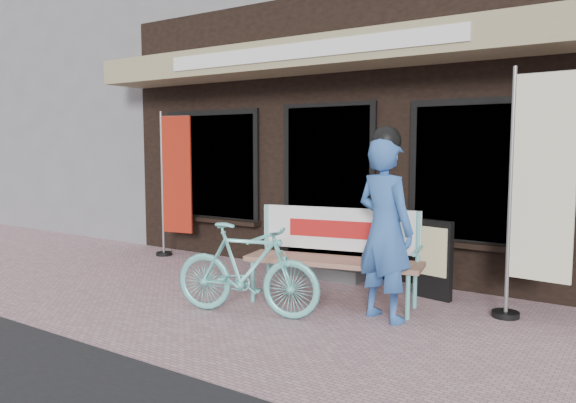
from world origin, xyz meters
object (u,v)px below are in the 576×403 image
Objects in this scene: menu_stand at (433,259)px; bicycle at (247,269)px; bench at (335,248)px; person at (385,226)px; nobori_cream at (537,192)px; nobori_red at (175,182)px.

bicycle is at bearing -118.31° from menu_stand.
bench is 1.03× the size of person.
bicycle reaches higher than menu_stand.
bicycle is at bearing -134.36° from person.
nobori_cream is (2.36, 1.32, 0.78)m from bicycle.
person is at bearing -32.10° from bench.
person is (0.67, -0.24, 0.32)m from bench.
person is 1.22× the size of bicycle.
bench is at bearing -25.03° from nobori_red.
person reaches higher than bicycle.
bench reaches higher than bicycle.
nobori_red is 4.05m from menu_stand.
person is 1.42m from nobori_cream.
menu_stand is (1.31, 1.59, -0.01)m from bicycle.
nobori_cream is at bearing -75.11° from bicycle.
bench is at bearing -160.78° from nobori_cream.
nobori_red is at bearing 153.58° from bench.
nobori_red reaches higher than person.
nobori_cream is 2.78× the size of menu_stand.
nobori_cream is 1.35m from menu_stand.
menu_stand is at bearing 171.58° from nobori_cream.
person reaches higher than bench.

